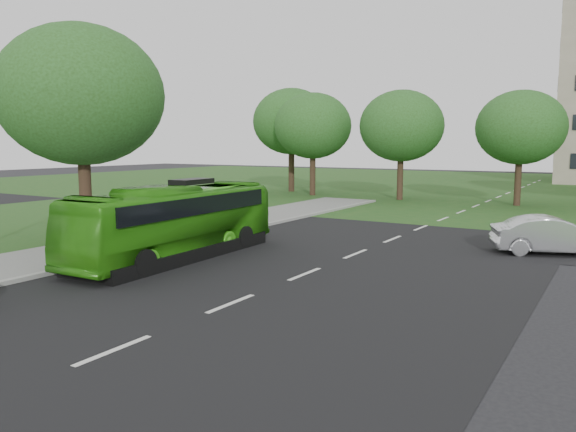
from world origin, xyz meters
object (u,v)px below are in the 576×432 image
at_px(tree_park_c, 521,128).
at_px(bus, 176,222).
at_px(tree_park_f, 291,122).
at_px(tree_side_near, 81,95).
at_px(sedan, 553,235).
at_px(tree_park_a, 313,126).
at_px(tree_park_b, 401,126).

height_order(tree_park_c, bus, tree_park_c).
bearing_deg(tree_park_f, tree_side_near, -77.79).
distance_m(tree_park_c, sedan, 18.77).
relative_size(tree_park_a, bus, 0.87).
bearing_deg(tree_park_f, bus, -67.38).
height_order(tree_park_f, bus, tree_park_f).
distance_m(tree_park_a, tree_park_c, 16.01).
bearing_deg(tree_park_a, bus, -72.29).
height_order(tree_side_near, sedan, tree_side_near).
bearing_deg(bus, tree_park_c, 70.87).
distance_m(tree_park_c, tree_side_near, 28.65).
relative_size(tree_park_a, tree_park_c, 1.07).
distance_m(bus, sedan, 14.47).
distance_m(tree_park_b, sedan, 22.09).
bearing_deg(sedan, tree_park_b, 13.25).
xyz_separation_m(tree_park_a, tree_park_b, (7.57, 0.11, -0.13)).
xyz_separation_m(tree_park_a, tree_side_near, (2.44, -24.91, 0.55)).
height_order(tree_park_a, tree_park_c, tree_park_a).
bearing_deg(tree_park_a, tree_park_b, 0.83).
height_order(tree_park_a, tree_park_b, tree_park_a).
bearing_deg(tree_park_b, sedan, -54.35).
distance_m(tree_park_b, tree_park_c, 8.43).
bearing_deg(tree_park_a, tree_park_c, 1.12).
height_order(tree_park_b, bus, tree_park_b).
xyz_separation_m(tree_park_a, tree_park_c, (16.00, 0.31, -0.37)).
xyz_separation_m(tree_park_b, sedan, (12.56, -17.51, -4.88)).
bearing_deg(tree_side_near, sedan, 22.99).
distance_m(tree_park_f, bus, 30.51).
distance_m(tree_park_f, sedan, 31.25).
xyz_separation_m(tree_park_c, tree_side_near, (-13.56, -25.22, 0.92)).
relative_size(tree_park_f, tree_side_near, 0.99).
relative_size(bus, sedan, 2.19).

